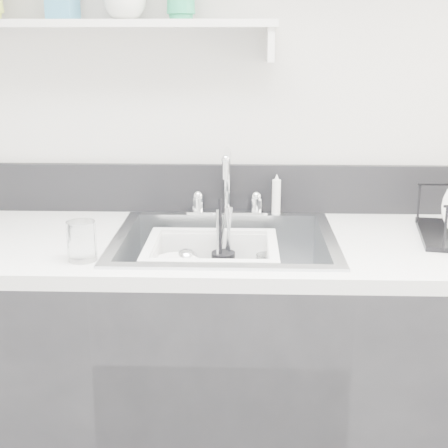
{
  "coord_description": "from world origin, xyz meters",
  "views": [
    {
      "loc": [
        0.06,
        -0.53,
        1.47
      ],
      "look_at": [
        0.0,
        1.14,
        0.98
      ],
      "focal_mm": 50.0,
      "sensor_mm": 36.0,
      "label": 1
    }
  ],
  "objects": [
    {
      "name": "backsplash",
      "position": [
        0.0,
        1.49,
        1.0
      ],
      "size": [
        3.2,
        0.02,
        0.16
      ],
      "primitive_type": "cube",
      "color": "black",
      "rests_on": "counter_run"
    },
    {
      "name": "tumbler_counter",
      "position": [
        -0.36,
        1.0,
        0.97
      ],
      "size": [
        0.08,
        0.08,
        0.1
      ],
      "primitive_type": "cylinder",
      "rotation": [
        0.0,
        0.0,
        0.11
      ],
      "color": "white",
      "rests_on": "counter_run"
    },
    {
      "name": "plate_stack",
      "position": [
        -0.14,
        1.17,
        0.79
      ],
      "size": [
        0.23,
        0.22,
        0.09
      ],
      "rotation": [
        0.0,
        0.0,
        -0.22
      ],
      "color": "white",
      "rests_on": "wash_tub"
    },
    {
      "name": "utensil_cup",
      "position": [
        -0.01,
        1.25,
        0.82
      ],
      "size": [
        0.07,
        0.07,
        0.24
      ],
      "rotation": [
        0.0,
        0.0,
        0.36
      ],
      "color": "black",
      "rests_on": "wash_tub"
    },
    {
      "name": "wall_shelf",
      "position": [
        -0.35,
        1.42,
        1.51
      ],
      "size": [
        1.0,
        0.16,
        0.12
      ],
      "color": "silver",
      "rests_on": "room_shell"
    },
    {
      "name": "tumbler_in_tub",
      "position": [
        0.12,
        1.23,
        0.81
      ],
      "size": [
        0.08,
        0.08,
        0.09
      ],
      "primitive_type": "cylinder",
      "rotation": [
        0.0,
        0.0,
        -0.36
      ],
      "color": "white",
      "rests_on": "wash_tub"
    },
    {
      "name": "wash_tub",
      "position": [
        -0.04,
        1.2,
        0.83
      ],
      "size": [
        0.48,
        0.44,
        0.15
      ],
      "primitive_type": null,
      "rotation": [
        0.0,
        0.0,
        0.42
      ],
      "color": "white",
      "rests_on": "sink"
    },
    {
      "name": "sink",
      "position": [
        0.0,
        1.19,
        0.83
      ],
      "size": [
        0.64,
        0.52,
        0.2
      ],
      "primitive_type": null,
      "color": "silver",
      "rests_on": "counter_run"
    },
    {
      "name": "faucet",
      "position": [
        0.0,
        1.44,
        0.98
      ],
      "size": [
        0.26,
        0.18,
        0.23
      ],
      "color": "silver",
      "rests_on": "counter_run"
    },
    {
      "name": "bowl_small",
      "position": [
        0.09,
        1.11,
        0.79
      ],
      "size": [
        0.15,
        0.15,
        0.04
      ],
      "primitive_type": "imported",
      "rotation": [
        0.0,
        0.0,
        0.31
      ],
      "color": "white",
      "rests_on": "wash_tub"
    },
    {
      "name": "ladle",
      "position": [
        -0.07,
        1.2,
        0.81
      ],
      "size": [
        0.27,
        0.29,
        0.08
      ],
      "primitive_type": null,
      "rotation": [
        0.0,
        0.0,
        -0.83
      ],
      "color": "silver",
      "rests_on": "wash_tub"
    },
    {
      "name": "counter_run",
      "position": [
        0.0,
        1.19,
        0.46
      ],
      "size": [
        3.2,
        0.62,
        0.92
      ],
      "color": "black",
      "rests_on": "ground"
    },
    {
      "name": "side_sprayer",
      "position": [
        0.16,
        1.44,
        0.99
      ],
      "size": [
        0.03,
        0.03,
        0.14
      ],
      "primitive_type": "cylinder",
      "color": "white",
      "rests_on": "counter_run"
    }
  ]
}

